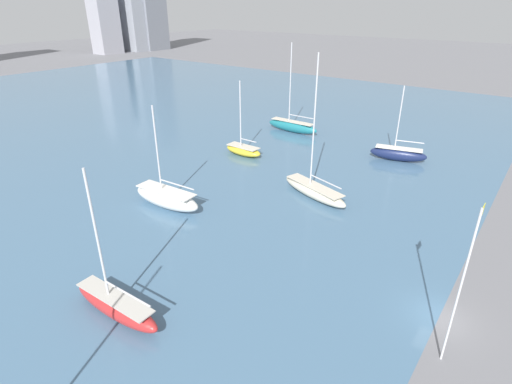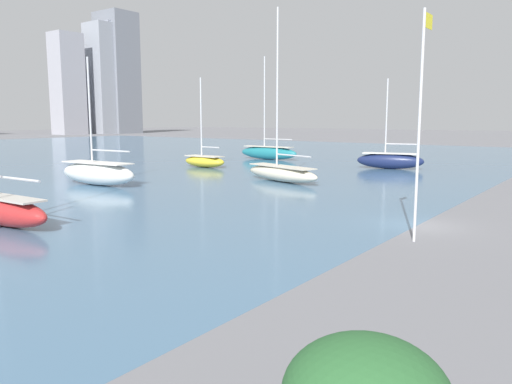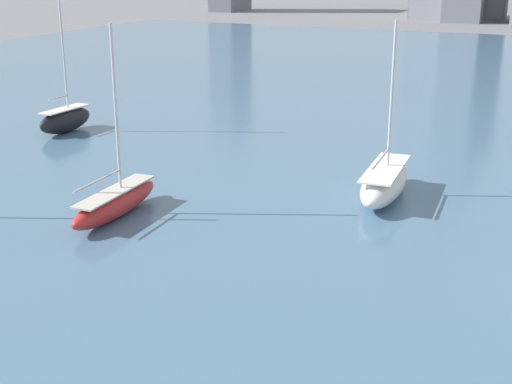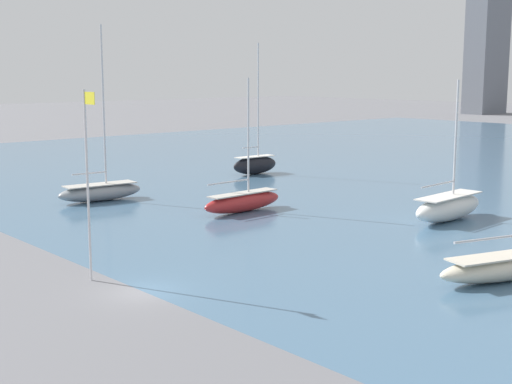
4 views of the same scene
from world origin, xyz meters
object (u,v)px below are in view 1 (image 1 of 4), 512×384
flag_pole (461,284)px  sailboat_teal (292,126)px  sailboat_red (116,305)px  sailboat_white (167,198)px  sailboat_navy (398,154)px  sailboat_yellow (243,150)px  sailboat_cream (314,190)px

flag_pole → sailboat_teal: size_ratio=0.74×
sailboat_red → sailboat_white: 17.48m
sailboat_red → sailboat_navy: (44.54, -5.61, 0.10)m
sailboat_yellow → flag_pole: bearing=-121.8°
sailboat_red → sailboat_yellow: 35.52m
sailboat_navy → sailboat_cream: sailboat_cream is taller
flag_pole → sailboat_cream: sailboat_cream is taller
flag_pole → sailboat_white: (3.81, 30.72, -4.93)m
sailboat_cream → sailboat_navy: bearing=5.5°
sailboat_red → sailboat_cream: 26.42m
flag_pole → sailboat_red: sailboat_red is taller
sailboat_teal → sailboat_navy: 20.33m
sailboat_red → sailboat_navy: size_ratio=1.08×
sailboat_white → sailboat_cream: size_ratio=0.70×
sailboat_navy → sailboat_yellow: 22.91m
sailboat_white → sailboat_yellow: 18.90m
sailboat_teal → sailboat_cream: size_ratio=0.92×
flag_pole → sailboat_teal: (37.13, 34.92, -4.96)m
flag_pole → sailboat_yellow: 41.34m
sailboat_teal → sailboat_white: 33.58m
flag_pole → sailboat_red: 23.43m
flag_pole → sailboat_navy: flag_pole is taller
sailboat_red → sailboat_navy: bearing=-9.7°
sailboat_navy → sailboat_white: sailboat_white is taller
flag_pole → sailboat_yellow: bearing=57.0°
flag_pole → sailboat_white: bearing=82.9°
flag_pole → sailboat_cream: (16.05, 18.58, -5.15)m
sailboat_teal → sailboat_white: sailboat_teal is taller
sailboat_red → sailboat_yellow: bearing=20.7°
flag_pole → sailboat_white: sailboat_white is taller
sailboat_yellow → sailboat_cream: sailboat_cream is taller
sailboat_teal → sailboat_white: bearing=-172.1°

